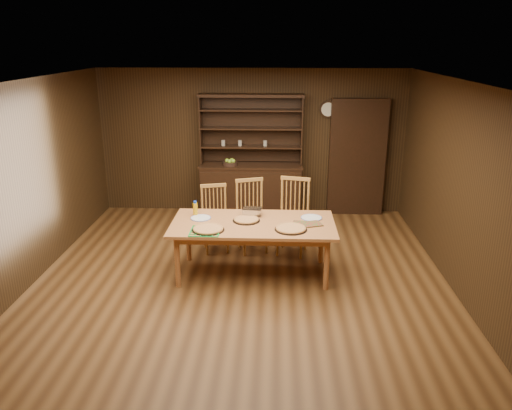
{
  "coord_description": "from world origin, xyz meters",
  "views": [
    {
      "loc": [
        0.45,
        -5.94,
        3.08
      ],
      "look_at": [
        0.19,
        0.4,
        0.96
      ],
      "focal_mm": 35.0,
      "sensor_mm": 36.0,
      "label": 1
    }
  ],
  "objects_px": {
    "china_hutch": "(251,183)",
    "chair_left": "(215,216)",
    "chair_center": "(251,213)",
    "juice_bottle": "(195,209)",
    "dining_table": "(253,227)",
    "chair_right": "(293,213)"
  },
  "relations": [
    {
      "from": "chair_center",
      "to": "chair_right",
      "type": "distance_m",
      "value": 0.64
    },
    {
      "from": "chair_right",
      "to": "juice_bottle",
      "type": "distance_m",
      "value": 1.5
    },
    {
      "from": "chair_center",
      "to": "juice_bottle",
      "type": "distance_m",
      "value": 1.01
    },
    {
      "from": "juice_bottle",
      "to": "chair_right",
      "type": "bearing_deg",
      "value": 22.16
    },
    {
      "from": "china_hutch",
      "to": "chair_left",
      "type": "xyz_separation_m",
      "value": [
        -0.47,
        -1.62,
        -0.06
      ]
    },
    {
      "from": "china_hutch",
      "to": "dining_table",
      "type": "bearing_deg",
      "value": -86.45
    },
    {
      "from": "chair_center",
      "to": "juice_bottle",
      "type": "bearing_deg",
      "value": -158.25
    },
    {
      "from": "chair_left",
      "to": "juice_bottle",
      "type": "bearing_deg",
      "value": -122.27
    },
    {
      "from": "juice_bottle",
      "to": "chair_left",
      "type": "bearing_deg",
      "value": 72.34
    },
    {
      "from": "dining_table",
      "to": "chair_left",
      "type": "bearing_deg",
      "value": 125.94
    },
    {
      "from": "dining_table",
      "to": "chair_center",
      "type": "distance_m",
      "value": 0.89
    },
    {
      "from": "china_hutch",
      "to": "juice_bottle",
      "type": "height_order",
      "value": "china_hutch"
    },
    {
      "from": "dining_table",
      "to": "chair_right",
      "type": "distance_m",
      "value": 0.99
    },
    {
      "from": "dining_table",
      "to": "juice_bottle",
      "type": "distance_m",
      "value": 0.87
    },
    {
      "from": "china_hutch",
      "to": "chair_left",
      "type": "bearing_deg",
      "value": -106.11
    },
    {
      "from": "dining_table",
      "to": "chair_right",
      "type": "height_order",
      "value": "chair_right"
    },
    {
      "from": "dining_table",
      "to": "chair_right",
      "type": "relative_size",
      "value": 1.91
    },
    {
      "from": "china_hutch",
      "to": "chair_right",
      "type": "xyz_separation_m",
      "value": [
        0.72,
        -1.66,
        0.01
      ]
    },
    {
      "from": "chair_center",
      "to": "dining_table",
      "type": "bearing_deg",
      "value": -103.92
    },
    {
      "from": "chair_center",
      "to": "chair_right",
      "type": "xyz_separation_m",
      "value": [
        0.63,
        -0.07,
        0.03
      ]
    },
    {
      "from": "china_hutch",
      "to": "chair_right",
      "type": "bearing_deg",
      "value": -66.63
    },
    {
      "from": "chair_center",
      "to": "juice_bottle",
      "type": "xyz_separation_m",
      "value": [
        -0.74,
        -0.63,
        0.27
      ]
    }
  ]
}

